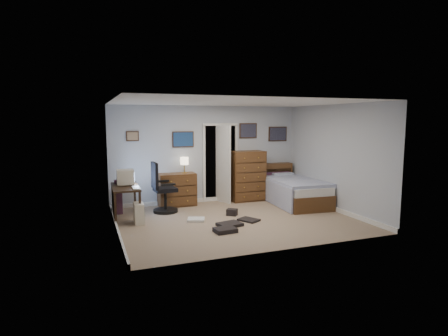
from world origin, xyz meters
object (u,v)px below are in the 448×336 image
at_px(tall_dresser, 247,176).
at_px(bed, 294,191).
at_px(low_dresser, 177,190).
at_px(computer_desk, 122,194).
at_px(office_chair, 162,193).

bearing_deg(tall_dresser, bed, -40.85).
bearing_deg(tall_dresser, low_dresser, 178.00).
height_order(computer_desk, bed, computer_desk).
xyz_separation_m(office_chair, tall_dresser, (2.37, 0.53, 0.20)).
height_order(office_chair, low_dresser, office_chair).
distance_m(office_chair, low_dresser, 0.73).
bearing_deg(computer_desk, low_dresser, 29.90).
xyz_separation_m(computer_desk, low_dresser, (1.41, 0.74, -0.14)).
distance_m(tall_dresser, bed, 1.29).
bearing_deg(low_dresser, tall_dresser, -1.49).
bearing_deg(office_chair, low_dresser, 45.88).
height_order(office_chair, tall_dresser, tall_dresser).
xyz_separation_m(low_dresser, tall_dresser, (1.90, -0.02, 0.25)).
bearing_deg(tall_dresser, computer_desk, -168.99).
bearing_deg(computer_desk, tall_dresser, 14.32).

